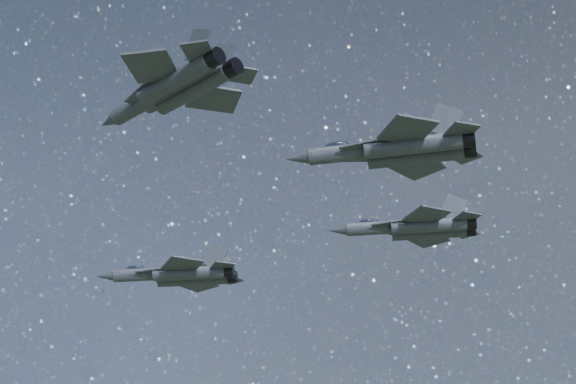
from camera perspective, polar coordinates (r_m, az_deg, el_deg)
The scene contains 4 objects.
jet_lead at distance 101.85m, azimuth -7.02°, elevation -5.31°, with size 16.83×11.01×4.34m.
jet_left at distance 102.28m, azimuth 8.30°, elevation -2.28°, with size 17.49×11.49×4.50m.
jet_right at distance 67.79m, azimuth -7.37°, elevation 6.72°, with size 15.94×10.99×4.00m.
jet_slot at distance 79.81m, azimuth 7.15°, elevation 2.74°, with size 18.08×12.10×4.58m.
Camera 1 is at (42.14, -66.38, 113.29)m, focal length 55.00 mm.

